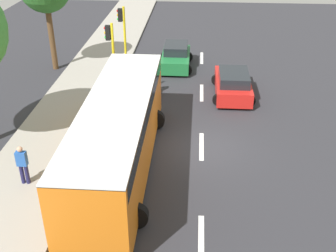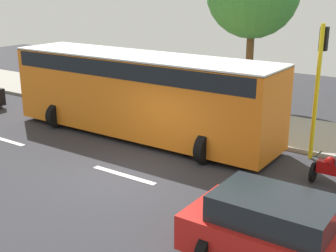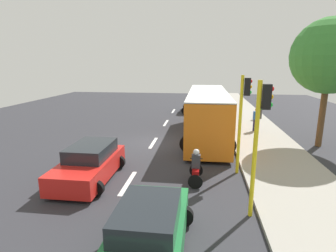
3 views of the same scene
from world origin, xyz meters
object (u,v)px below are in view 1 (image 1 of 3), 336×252
at_px(city_bus, 119,130).
at_px(traffic_light_corner, 112,53).
at_px(motorcycle, 152,84).
at_px(pedestrian_near_signal, 23,164).
at_px(traffic_light_midblock, 123,33).
at_px(car_red, 233,84).
at_px(car_green, 176,57).

height_order(city_bus, traffic_light_corner, traffic_light_corner).
xyz_separation_m(motorcycle, traffic_light_corner, (1.98, 1.31, 2.29)).
xyz_separation_m(pedestrian_near_signal, traffic_light_midblock, (-2.13, -11.42, 1.87)).
height_order(motorcycle, pedestrian_near_signal, pedestrian_near_signal).
relative_size(motorcycle, traffic_light_corner, 0.34).
bearing_deg(car_red, motorcycle, 2.39).
bearing_deg(motorcycle, traffic_light_corner, 33.55).
bearing_deg(car_red, traffic_light_midblock, -17.93).
bearing_deg(car_red, traffic_light_corner, 12.85).
distance_m(pedestrian_near_signal, traffic_light_midblock, 11.77).
distance_m(city_bus, motorcycle, 7.71).
xyz_separation_m(car_red, motorcycle, (4.63, 0.19, -0.07)).
bearing_deg(car_red, car_green, -50.81).
bearing_deg(car_green, car_red, 129.19).
bearing_deg(motorcycle, traffic_light_midblock, -49.62).
distance_m(car_red, city_bus, 9.42).
distance_m(traffic_light_corner, traffic_light_midblock, 3.65).
relative_size(city_bus, pedestrian_near_signal, 6.51).
bearing_deg(city_bus, car_green, -97.83).
relative_size(car_red, pedestrian_near_signal, 2.55).
xyz_separation_m(car_green, city_bus, (1.66, 12.10, 1.14)).
relative_size(pedestrian_near_signal, traffic_light_midblock, 0.38).
bearing_deg(car_red, pedestrian_near_signal, 46.75).
bearing_deg(city_bus, car_red, -123.68).
relative_size(motorcycle, traffic_light_midblock, 0.34).
bearing_deg(traffic_light_midblock, city_bus, 98.15).
xyz_separation_m(car_green, motorcycle, (1.10, 4.51, -0.07)).
relative_size(car_green, city_bus, 0.35).
bearing_deg(city_bus, traffic_light_midblock, -81.85).
distance_m(car_green, traffic_light_midblock, 4.38).
bearing_deg(traffic_light_midblock, pedestrian_near_signal, 79.45).
relative_size(city_bus, motorcycle, 7.19).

